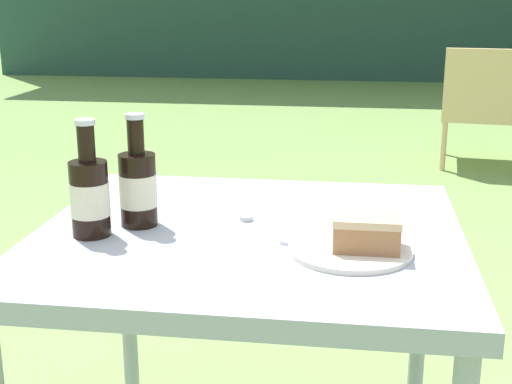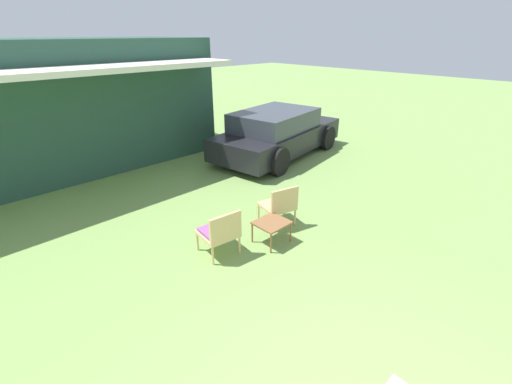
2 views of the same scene
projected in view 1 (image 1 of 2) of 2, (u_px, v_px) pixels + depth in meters
wicker_chair_cushioned at (486, 104)px, 4.72m from camera, size 0.62×0.61×0.80m
patio_table at (249, 262)px, 1.44m from camera, size 0.84×0.78×0.70m
cake_on_plate at (359, 240)px, 1.29m from camera, size 0.23×0.23×0.07m
cola_bottle_near at (138, 186)px, 1.43m from camera, size 0.08×0.08×0.23m
cola_bottle_far at (90, 195)px, 1.36m from camera, size 0.08×0.08×0.23m
fork at (328, 249)px, 1.30m from camera, size 0.18×0.06×0.01m
loose_bottle_cap at (246, 218)px, 1.47m from camera, size 0.03×0.03×0.01m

